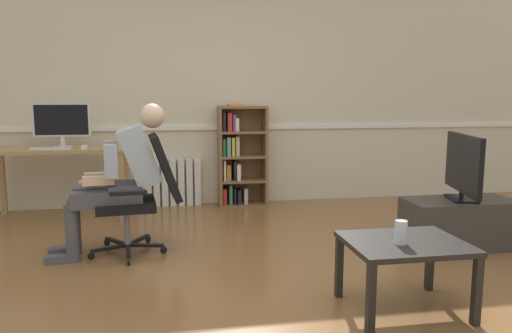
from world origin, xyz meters
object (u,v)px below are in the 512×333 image
(tv_stand, at_px, (460,223))
(tv_screen, at_px, (463,166))
(coffee_table, at_px, (405,250))
(imac_monitor, at_px, (62,122))
(radiator, at_px, (169,183))
(keyboard, at_px, (51,148))
(computer_mouse, at_px, (85,147))
(bookshelf, at_px, (239,157))
(drinking_glass, at_px, (401,232))
(office_chair, at_px, (144,190))
(person_seated, at_px, (120,175))
(computer_desk, at_px, (59,158))

(tv_stand, relative_size, tv_screen, 1.20)
(coffee_table, bearing_deg, imac_monitor, 132.35)
(radiator, height_order, tv_screen, tv_screen)
(keyboard, xyz_separation_m, radiator, (1.16, 0.53, -0.49))
(computer_mouse, relative_size, bookshelf, 0.08)
(bookshelf, bearing_deg, tv_screen, -48.89)
(tv_screen, bearing_deg, drinking_glass, 149.58)
(imac_monitor, height_order, office_chair, imac_monitor)
(coffee_table, bearing_deg, bookshelf, 101.41)
(computer_mouse, distance_m, coffee_table, 3.44)
(computer_mouse, distance_m, person_seated, 1.28)
(drinking_glass, bearing_deg, tv_stand, 45.10)
(imac_monitor, xyz_separation_m, person_seated, (0.73, -1.38, -0.37))
(keyboard, bearing_deg, office_chair, -49.31)
(bookshelf, xyz_separation_m, office_chair, (-1.00, -1.57, -0.06))
(radiator, relative_size, office_chair, 0.75)
(computer_mouse, relative_size, tv_stand, 0.11)
(imac_monitor, bearing_deg, drinking_glass, -48.77)
(computer_desk, relative_size, tv_stand, 1.48)
(office_chair, relative_size, coffee_table, 1.42)
(office_chair, distance_m, tv_stand, 2.70)
(keyboard, height_order, computer_mouse, computer_mouse)
(imac_monitor, bearing_deg, radiator, 15.94)
(bookshelf, relative_size, drinking_glass, 8.62)
(person_seated, xyz_separation_m, tv_stand, (2.84, -0.31, -0.45))
(office_chair, relative_size, tv_stand, 1.05)
(imac_monitor, distance_m, computer_mouse, 0.41)
(drinking_glass, bearing_deg, computer_mouse, 130.21)
(tv_stand, bearing_deg, imac_monitor, 154.69)
(office_chair, bearing_deg, radiator, 167.95)
(imac_monitor, relative_size, bookshelf, 0.49)
(computer_mouse, xyz_separation_m, tv_screen, (3.32, -1.49, -0.07))
(imac_monitor, xyz_separation_m, bookshelf, (1.91, 0.21, -0.44))
(person_seated, distance_m, coffee_table, 2.27)
(computer_mouse, distance_m, drinking_glass, 3.43)
(computer_desk, bearing_deg, drinking_glass, -47.59)
(bookshelf, height_order, tv_screen, bookshelf)
(radiator, xyz_separation_m, person_seated, (-0.37, -1.69, 0.38))
(tv_screen, bearing_deg, imac_monitor, 79.23)
(imac_monitor, relative_size, tv_stand, 0.62)
(computer_desk, relative_size, tv_screen, 1.78)
(bookshelf, xyz_separation_m, tv_screen, (1.66, -1.90, 0.12))
(computer_desk, relative_size, person_seated, 1.13)
(person_seated, xyz_separation_m, coffee_table, (1.78, -1.38, -0.28))
(bookshelf, height_order, radiator, bookshelf)
(radiator, height_order, person_seated, person_seated)
(bookshelf, bearing_deg, imac_monitor, -173.68)
(drinking_glass, bearing_deg, coffee_table, 41.75)
(computer_desk, bearing_deg, person_seated, -59.57)
(keyboard, height_order, drinking_glass, keyboard)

